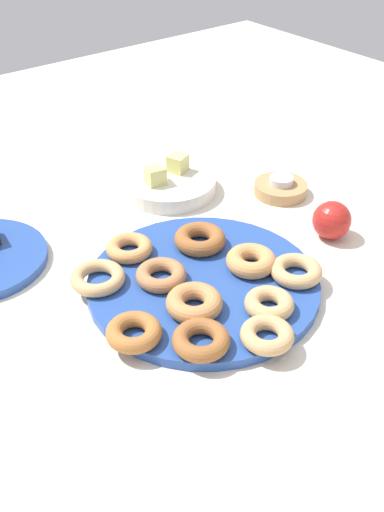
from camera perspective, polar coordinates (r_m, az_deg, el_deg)
ground_plane at (r=1.01m, az=1.06°, el=-2.96°), size 2.40×2.40×0.00m
donut_plate at (r=1.00m, az=1.06°, el=-2.58°), size 0.39×0.39×0.02m
donut_0 at (r=1.07m, az=0.75°, el=1.62°), size 0.11×0.11×0.03m
donut_1 at (r=1.05m, az=-5.96°, el=0.76°), size 0.11×0.11×0.02m
donut_2 at (r=1.01m, az=9.85°, el=-1.40°), size 0.12×0.12×0.02m
donut_3 at (r=0.93m, az=0.21°, el=-4.45°), size 0.12×0.12×0.03m
donut_4 at (r=0.88m, az=7.12°, el=-7.44°), size 0.10×0.10×0.02m
donut_5 at (r=0.99m, az=-2.95°, el=-1.80°), size 0.12×0.12×0.02m
donut_6 at (r=1.02m, az=5.61°, el=-0.46°), size 0.12×0.12×0.03m
donut_7 at (r=0.94m, az=7.31°, el=-4.51°), size 0.09×0.09×0.02m
donut_8 at (r=0.87m, az=0.86°, el=-7.96°), size 0.10×0.10×0.02m
donut_9 at (r=0.99m, az=-8.92°, el=-2.05°), size 0.12×0.12×0.02m
donut_10 at (r=0.88m, az=-5.53°, el=-7.19°), size 0.12×0.12×0.03m
candle_holder at (r=1.27m, az=8.39°, el=6.32°), size 0.11×0.11×0.02m
tealight at (r=1.26m, az=8.46°, el=7.10°), size 0.05×0.05×0.01m
fruit_bowl at (r=1.27m, az=-2.18°, el=6.75°), size 0.20×0.20×0.03m
melon_chunk_left at (r=1.24m, az=-3.50°, el=7.63°), size 0.04×0.04×0.04m
melon_chunk_right at (r=1.28m, az=-1.36°, el=8.78°), size 0.05×0.05×0.04m
apple at (r=1.14m, az=13.10°, el=3.33°), size 0.07×0.07×0.07m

